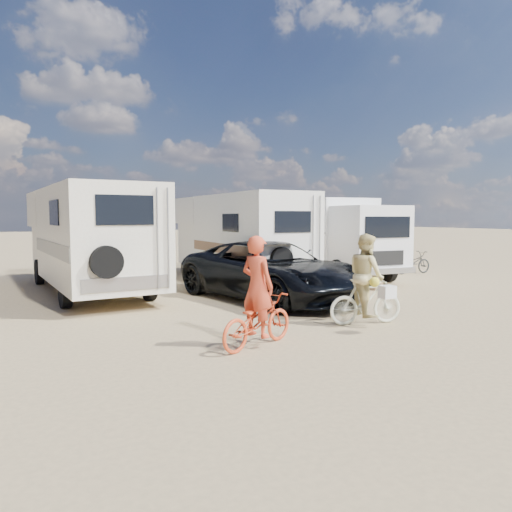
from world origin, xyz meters
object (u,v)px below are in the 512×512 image
box_truck (335,238)px  rider_woman (366,284)px  rider_man (257,297)px  rv_left (87,241)px  bike_woman (366,301)px  bike_parked (413,263)px  rv_main (237,238)px  dark_suv (271,271)px  bike_man (257,321)px  crate (372,283)px  cooler (308,290)px

box_truck → rider_woman: 7.79m
rider_man → rv_left: bearing=-10.4°
bike_woman → bike_parked: size_ratio=0.96×
box_truck → bike_woman: size_ratio=3.83×
bike_parked → rider_man: bearing=125.4°
rv_left → rider_man: bearing=-81.6°
rv_main → dark_suv: size_ratio=1.33×
bike_man → crate: (6.14, 4.24, -0.25)m
rider_woman → bike_parked: 9.63m
rv_main → rider_man: (-3.29, -7.89, -0.60)m
bike_man → rv_left: bearing=-10.4°
rv_main → rv_left: size_ratio=0.94×
bike_man → crate: 7.46m
dark_suv → rider_woman: 3.49m
bike_woman → cooler: (0.68, 3.21, -0.25)m
dark_suv → bike_man: bearing=-133.4°
bike_woman → cooler: 3.29m
rv_main → bike_man: (-3.29, -7.89, -1.02)m
box_truck → dark_suv: 5.44m
cooler → crate: bearing=20.9°
bike_woman → bike_parked: bearing=-37.7°
rv_left → rider_woman: size_ratio=4.74×
rv_main → box_truck: 3.65m
bike_parked → cooler: bike_parked is taller
rider_woman → rv_main: bearing=8.8°
rv_main → rider_woman: rv_main is taller
bike_parked → cooler: size_ratio=2.97×
bike_man → bike_woman: bike_woman is taller
box_truck → rider_man: bearing=-128.8°
rider_woman → dark_suv: bearing=17.9°
rv_left → rider_man: size_ratio=4.66×
rv_left → bike_parked: rv_left is taller
dark_suv → rider_woman: rider_woman is taller
dark_suv → bike_man: dark_suv is taller
box_truck → cooler: 4.96m
dark_suv → bike_woman: bearing=-96.6°
cooler → dark_suv: bearing=175.4°
rv_main → crate: 4.80m
bike_woman → rider_man: 2.85m
bike_woman → rider_woman: rider_woman is taller
bike_man → rider_woman: bearing=-101.8°
crate → box_truck: bearing=76.0°
box_truck → dark_suv: box_truck is taller
box_truck → dark_suv: (-4.39, -3.14, -0.64)m
rv_main → crate: rv_main is taller
box_truck → rider_woman: (-4.08, -6.61, -0.58)m
bike_woman → rider_woman: (-0.00, 0.00, 0.37)m
dark_suv → crate: dark_suv is taller
bike_woman → cooler: bearing=0.7°
rv_left → rider_woman: rv_left is taller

